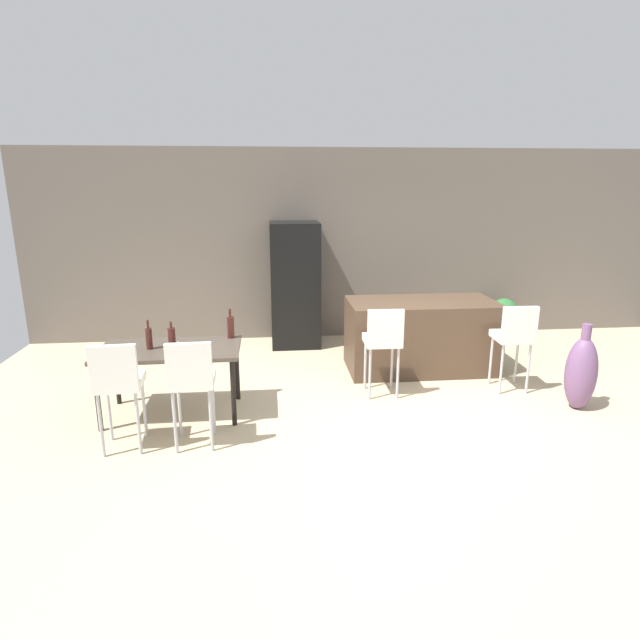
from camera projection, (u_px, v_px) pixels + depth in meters
name	position (u px, v px, depth m)	size (l,w,h in m)	color
ground_plane	(389.00, 401.00, 5.87)	(10.00, 10.00, 0.00)	#C6B28E
back_wall	(353.00, 245.00, 8.11)	(10.00, 0.12, 2.90)	#665B51
kitchen_island	(421.00, 335.00, 6.79)	(1.89, 0.91, 0.92)	#4C3828
bar_chair_left	(383.00, 338.00, 5.86)	(0.41, 0.41, 1.05)	white
bar_chair_middle	(515.00, 334.00, 6.01)	(0.41, 0.41, 1.05)	white
dining_table	(170.00, 354.00, 5.39)	(1.44, 0.79, 0.74)	#4C4238
dining_chair_near	(118.00, 379.00, 4.63)	(0.42, 0.42, 1.05)	white
dining_chair_far	(191.00, 377.00, 4.69)	(0.41, 0.41, 1.05)	white
wine_bottle_middle	(231.00, 327.00, 5.69)	(0.08, 0.08, 0.33)	#471E19
wine_bottle_end	(149.00, 338.00, 5.31)	(0.06, 0.06, 0.31)	#471E19
wine_bottle_left	(172.00, 338.00, 5.33)	(0.08, 0.08, 0.28)	#471E19
wine_glass_right	(178.00, 346.00, 5.04)	(0.07, 0.07, 0.17)	silver
refrigerator	(295.00, 285.00, 7.73)	(0.72, 0.68, 1.84)	black
floor_vase	(581.00, 373.00, 5.59)	(0.33, 0.33, 0.96)	#704C75
potted_plant	(504.00, 315.00, 8.17)	(0.44, 0.44, 0.64)	beige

